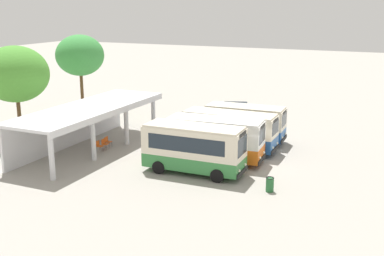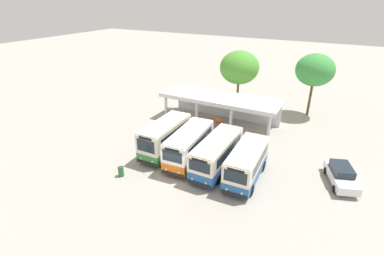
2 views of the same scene
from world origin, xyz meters
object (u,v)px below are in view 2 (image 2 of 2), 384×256
Objects in this scene: city_bus_fourth_amber at (247,162)px; waiting_chair_second_from_end at (217,122)px; waiting_chair_end_by_column at (213,120)px; waiting_chair_middle_seat at (223,122)px; litter_bin_apron at (121,172)px; city_bus_second_in_row at (189,145)px; city_bus_middle_cream at (217,153)px; parked_car_flank at (341,175)px; city_bus_nearest_orange at (165,136)px.

city_bus_fourth_amber is 7.71× the size of waiting_chair_second_from_end.
waiting_chair_middle_seat is (1.27, 0.07, 0.00)m from waiting_chair_end_by_column.
city_bus_fourth_amber is 7.37× the size of litter_bin_apron.
waiting_chair_end_by_column is at bearing 100.00° from city_bus_second_in_row.
waiting_chair_second_from_end is at bearing 113.33° from city_bus_middle_cream.
parked_car_flank is 5.52× the size of waiting_chair_second_from_end.
waiting_chair_end_by_column is (-14.72, 6.05, -0.31)m from parked_car_flank.
litter_bin_apron is at bearing -127.85° from city_bus_second_in_row.
city_bus_middle_cream reaches higher than waiting_chair_middle_seat.
waiting_chair_end_by_column is at bearing 157.64° from parked_car_flank.
city_bus_second_in_row reaches higher than parked_car_flank.
city_bus_nearest_orange reaches higher than waiting_chair_middle_seat.
waiting_chair_middle_seat is at bearing 109.54° from city_bus_middle_cream.
waiting_chair_end_by_column and waiting_chair_second_from_end have the same top height.
city_bus_middle_cream is (2.91, -0.04, -0.07)m from city_bus_second_in_row.
city_bus_fourth_amber is 7.71× the size of waiting_chair_middle_seat.
city_bus_fourth_amber is (5.82, -0.33, -0.09)m from city_bus_second_in_row.
waiting_chair_second_from_end is (-14.08, 6.00, -0.31)m from parked_car_flank.
city_bus_fourth_amber is 1.40× the size of parked_car_flank.
city_bus_middle_cream is 9.67m from waiting_chair_middle_seat.
parked_car_flank is 15.31m from waiting_chair_second_from_end.
city_bus_nearest_orange is at bearing 175.66° from city_bus_fourth_amber.
waiting_chair_end_by_column is 0.96× the size of litter_bin_apron.
city_bus_nearest_orange is 7.63× the size of litter_bin_apron.
waiting_chair_second_from_end is at bearing 126.26° from city_bus_fourth_amber.
city_bus_middle_cream is at bearing -0.84° from city_bus_second_in_row.
waiting_chair_end_by_column is 14.35m from litter_bin_apron.
waiting_chair_end_by_column is 1.00× the size of waiting_chair_middle_seat.
city_bus_fourth_amber reaches higher than waiting_chair_end_by_column.
city_bus_second_in_row is 1.49× the size of parked_car_flank.
waiting_chair_second_from_end is at bearing 77.03° from city_bus_nearest_orange.
parked_car_flank is 19.00m from litter_bin_apron.
city_bus_second_in_row reaches higher than waiting_chair_end_by_column.
city_bus_middle_cream is 8.52× the size of waiting_chair_middle_seat.
city_bus_second_in_row is 6.72m from litter_bin_apron.
parked_car_flank is (13.14, 2.88, -0.92)m from city_bus_second_in_row.
city_bus_fourth_amber is at bearing -51.42° from waiting_chair_end_by_column.
city_bus_nearest_orange is 0.97× the size of city_bus_second_in_row.
litter_bin_apron reaches higher than waiting_chair_second_from_end.
city_bus_nearest_orange is 5.81m from litter_bin_apron.
city_bus_second_in_row reaches higher than litter_bin_apron.
waiting_chair_second_from_end is 14.42m from litter_bin_apron.
waiting_chair_middle_seat is (-3.21, 9.05, -1.15)m from city_bus_middle_cream.
city_bus_nearest_orange is 8.75m from city_bus_fourth_amber.
litter_bin_apron is (-1.14, -5.54, -1.35)m from city_bus_nearest_orange.
waiting_chair_second_from_end is 1.00× the size of waiting_chair_middle_seat.
waiting_chair_middle_seat is 0.96× the size of litter_bin_apron.
city_bus_second_in_row is 13.49m from parked_car_flank.
waiting_chair_end_by_column is 1.00× the size of waiting_chair_second_from_end.
city_bus_nearest_orange is 2.93m from city_bus_second_in_row.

